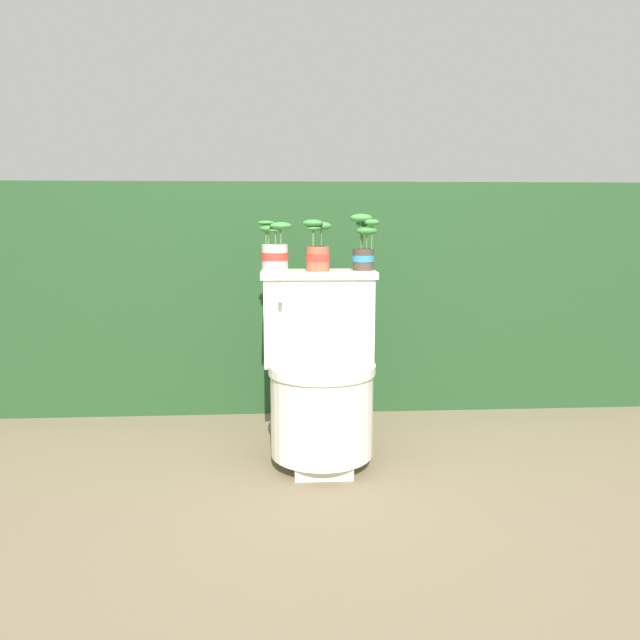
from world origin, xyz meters
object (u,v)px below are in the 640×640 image
toilet (321,378)px  potted_plant_left (275,251)px  potted_plant_middle (364,246)px  potted_plant_midleft (318,250)px

toilet → potted_plant_left: bearing=138.3°
toilet → potted_plant_middle: 0.59m
toilet → potted_plant_left: 0.57m
potted_plant_left → potted_plant_middle: size_ratio=0.88×
toilet → potted_plant_left: (-0.19, 0.16, 0.52)m
potted_plant_left → potted_plant_middle: 0.38m
potted_plant_middle → toilet: bearing=-139.7°
potted_plant_midleft → potted_plant_left: bearing=173.7°
potted_plant_left → potted_plant_middle: bearing=0.2°
toilet → potted_plant_middle: (0.20, 0.17, 0.53)m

